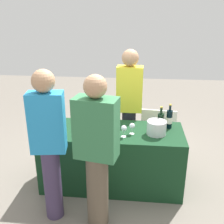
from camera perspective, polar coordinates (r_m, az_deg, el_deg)
ground_plane at (r=3.83m, az=0.00°, el=-14.60°), size 12.00×12.00×0.00m
tasting_table at (r=3.62m, az=0.00°, el=-9.54°), size 1.80×0.72×0.78m
wine_bottle_0 at (r=3.65m, az=-11.33°, el=-0.73°), size 0.07×0.07×0.33m
wine_bottle_1 at (r=3.57m, az=-5.73°, el=-0.94°), size 0.07×0.07×0.33m
wine_bottle_2 at (r=3.49m, az=10.20°, el=-1.89°), size 0.08×0.08×0.30m
wine_bottle_3 at (r=3.54m, az=11.98°, el=-1.47°), size 0.08×0.08×0.32m
wine_glass_0 at (r=3.28m, az=-6.88°, el=-3.44°), size 0.06×0.06×0.14m
wine_glass_1 at (r=3.28m, az=-4.33°, el=-3.23°), size 0.07×0.07×0.14m
wine_glass_2 at (r=3.23m, az=2.51°, el=-3.55°), size 0.07×0.07×0.15m
wine_glass_3 at (r=3.31m, az=4.27°, el=-3.02°), size 0.07×0.07×0.14m
ice_bucket at (r=3.35m, az=9.36°, el=-3.27°), size 0.24×0.24×0.17m
server_pouring at (r=3.87m, az=3.65°, el=1.77°), size 0.36×0.23×1.73m
guest_0 at (r=2.88m, az=-13.18°, el=-6.04°), size 0.38×0.24×1.70m
guest_1 at (r=2.74m, az=-3.26°, el=-7.98°), size 0.46×0.31×1.67m
menu_board at (r=4.42m, az=9.63°, el=-4.19°), size 0.55×0.09×0.75m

